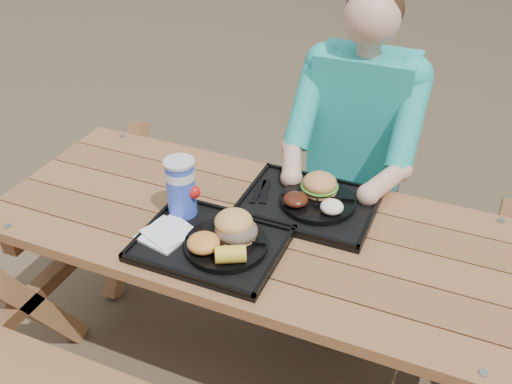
% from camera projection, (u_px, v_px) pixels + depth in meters
% --- Properties ---
extents(ground, '(60.00, 60.00, 0.00)m').
position_uv_depth(ground, '(256.00, 371.00, 2.32)').
color(ground, '#999999').
rests_on(ground, ground).
extents(picnic_table, '(1.80, 1.49, 0.75)m').
position_uv_depth(picnic_table, '(256.00, 305.00, 2.11)').
color(picnic_table, '#999999').
rests_on(picnic_table, ground).
extents(tray_near, '(0.45, 0.35, 0.02)m').
position_uv_depth(tray_near, '(211.00, 244.00, 1.79)').
color(tray_near, black).
rests_on(tray_near, picnic_table).
extents(tray_far, '(0.45, 0.35, 0.02)m').
position_uv_depth(tray_far, '(309.00, 205.00, 1.97)').
color(tray_far, black).
rests_on(tray_far, picnic_table).
extents(plate_near, '(0.26, 0.26, 0.02)m').
position_uv_depth(plate_near, '(226.00, 244.00, 1.76)').
color(plate_near, black).
rests_on(plate_near, tray_near).
extents(plate_far, '(0.26, 0.26, 0.02)m').
position_uv_depth(plate_far, '(318.00, 201.00, 1.95)').
color(plate_far, black).
rests_on(plate_far, tray_far).
extents(napkin_stack, '(0.17, 0.17, 0.02)m').
position_uv_depth(napkin_stack, '(165.00, 234.00, 1.81)').
color(napkin_stack, white).
rests_on(napkin_stack, tray_near).
extents(soda_cup, '(0.10, 0.10, 0.19)m').
position_uv_depth(soda_cup, '(181.00, 189.00, 1.86)').
color(soda_cup, blue).
rests_on(soda_cup, tray_near).
extents(condiment_bbq, '(0.05, 0.05, 0.03)m').
position_uv_depth(condiment_bbq, '(231.00, 215.00, 1.88)').
color(condiment_bbq, black).
rests_on(condiment_bbq, tray_near).
extents(condiment_mustard, '(0.05, 0.05, 0.03)m').
position_uv_depth(condiment_mustard, '(244.00, 218.00, 1.87)').
color(condiment_mustard, yellow).
rests_on(condiment_mustard, tray_near).
extents(sandwich, '(0.13, 0.13, 0.13)m').
position_uv_depth(sandwich, '(236.00, 220.00, 1.74)').
color(sandwich, '#DD9C4E').
rests_on(sandwich, plate_near).
extents(mac_cheese, '(0.10, 0.10, 0.05)m').
position_uv_depth(mac_cheese, '(204.00, 243.00, 1.71)').
color(mac_cheese, gold).
rests_on(mac_cheese, plate_near).
extents(corn_cob, '(0.12, 0.12, 0.05)m').
position_uv_depth(corn_cob, '(231.00, 254.00, 1.67)').
color(corn_cob, yellow).
rests_on(corn_cob, plate_near).
extents(cutlery_far, '(0.06, 0.15, 0.01)m').
position_uv_depth(cutlery_far, '(265.00, 191.00, 2.02)').
color(cutlery_far, black).
rests_on(cutlery_far, tray_far).
extents(burger, '(0.12, 0.12, 0.11)m').
position_uv_depth(burger, '(320.00, 179.00, 1.95)').
color(burger, '#C88546').
rests_on(burger, plate_far).
extents(baked_beans, '(0.09, 0.09, 0.04)m').
position_uv_depth(baked_beans, '(296.00, 199.00, 1.91)').
color(baked_beans, '#41180D').
rests_on(baked_beans, plate_far).
extents(potato_salad, '(0.08, 0.08, 0.04)m').
position_uv_depth(potato_salad, '(332.00, 207.00, 1.87)').
color(potato_salad, white).
rests_on(potato_salad, plate_far).
extents(diner, '(0.48, 0.84, 1.28)m').
position_uv_depth(diner, '(355.00, 166.00, 2.41)').
color(diner, '#19B5B1').
rests_on(diner, ground).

